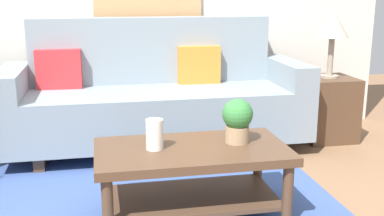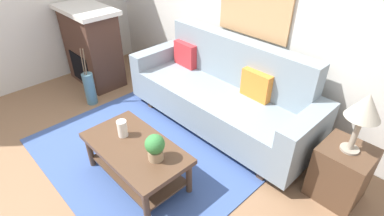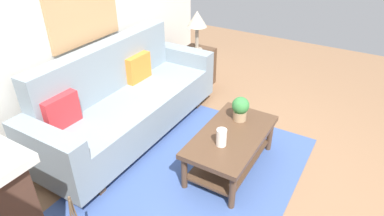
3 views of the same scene
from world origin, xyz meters
name	(u,v)px [view 3 (image 3 of 3)]	position (x,y,z in m)	size (l,w,h in m)	color
ground_plane	(242,192)	(0.00, 0.00, 0.00)	(8.93, 8.93, 0.00)	#8C6647
wall_back	(63,21)	(0.00, 2.10, 1.35)	(4.93, 0.10, 2.70)	silver
area_rug	(197,174)	(0.00, 0.50, 0.01)	(2.42, 1.86, 0.01)	#3D5693
couch	(127,102)	(0.23, 1.56, 0.43)	(2.44, 0.84, 1.08)	gray
throw_pillow_crimson	(61,111)	(-0.55, 1.69, 0.68)	(0.36, 0.12, 0.32)	red
throw_pillow_orange	(138,68)	(0.61, 1.69, 0.68)	(0.36, 0.12, 0.32)	orange
coffee_table	(231,143)	(0.27, 0.26, 0.31)	(1.10, 0.60, 0.43)	#513826
tabletop_vase	(221,137)	(0.06, 0.27, 0.52)	(0.10, 0.10, 0.17)	white
potted_plant_tabletop	(240,108)	(0.55, 0.30, 0.57)	(0.18, 0.18, 0.26)	tan
side_table	(197,68)	(1.75, 1.51, 0.28)	(0.44, 0.44, 0.56)	#513826
table_lamp	(197,21)	(1.75, 1.51, 0.99)	(0.28, 0.28, 0.57)	gray
framed_painting	(83,6)	(0.23, 2.03, 1.46)	(0.96, 0.03, 0.80)	tan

